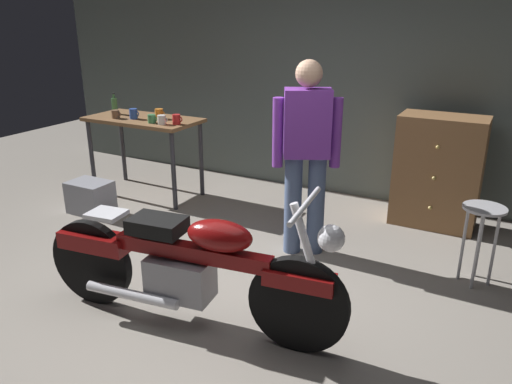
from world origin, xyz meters
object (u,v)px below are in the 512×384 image
object	(u,v)px
mug_orange_travel	(159,114)
mug_white_ceramic	(162,120)
person_standing	(306,151)
shop_stool	(482,224)
mug_blue_enamel	(134,114)
wooden_dresser	(438,172)
bottle	(115,106)
motorcycle	(188,265)
mug_red_diner	(177,119)
mug_brown_stoneware	(116,114)
mug_green_speckled	(152,119)
storage_bin	(91,197)

from	to	relation	value
mug_orange_travel	mug_white_ceramic	bearing A→B (deg)	-46.53
person_standing	mug_orange_travel	distance (m)	2.10
mug_white_ceramic	shop_stool	bearing A→B (deg)	-4.26
person_standing	mug_blue_enamel	bearing A→B (deg)	-37.92
wooden_dresser	bottle	size ratio (longest dim) A/B	4.56
motorcycle	shop_stool	xyz separation A→B (m)	(1.65, 1.51, 0.05)
mug_white_ceramic	mug_blue_enamel	distance (m)	0.47
mug_white_ceramic	mug_blue_enamel	xyz separation A→B (m)	(-0.46, 0.08, 0.01)
mug_orange_travel	mug_red_diner	world-z (taller)	mug_orange_travel
motorcycle	mug_brown_stoneware	size ratio (longest dim) A/B	18.00
mug_orange_travel	mug_red_diner	size ratio (longest dim) A/B	1.05
person_standing	mug_white_ceramic	size ratio (longest dim) A/B	13.93
mug_white_ceramic	person_standing	bearing A→B (deg)	-11.55
mug_green_speckled	bottle	bearing A→B (deg)	164.20
shop_stool	mug_white_ceramic	size ratio (longest dim) A/B	5.34
mug_blue_enamel	mug_brown_stoneware	bearing A→B (deg)	-160.90
mug_orange_travel	motorcycle	bearing A→B (deg)	-48.14
person_standing	mug_brown_stoneware	bearing A→B (deg)	-35.46
mug_brown_stoneware	mug_white_ceramic	distance (m)	0.66
motorcycle	shop_stool	world-z (taller)	motorcycle
mug_white_ceramic	mug_blue_enamel	size ratio (longest dim) A/B	0.97
wooden_dresser	mug_red_diner	distance (m)	2.71
mug_blue_enamel	mug_red_diner	world-z (taller)	mug_blue_enamel
shop_stool	mug_white_ceramic	xyz separation A→B (m)	(-3.21, 0.24, 0.45)
person_standing	wooden_dresser	distance (m)	1.54
mug_green_speckled	mug_red_diner	bearing A→B (deg)	14.93
mug_brown_stoneware	mug_red_diner	xyz separation A→B (m)	(0.79, 0.06, 0.01)
mug_brown_stoneware	motorcycle	bearing A→B (deg)	-38.55
mug_green_speckled	mug_orange_travel	world-z (taller)	mug_orange_travel
mug_red_diner	mug_green_speckled	bearing A→B (deg)	-165.07
motorcycle	shop_stool	distance (m)	2.24
storage_bin	bottle	bearing A→B (deg)	110.50
mug_brown_stoneware	mug_orange_travel	size ratio (longest dim) A/B	0.97
wooden_dresser	storage_bin	world-z (taller)	wooden_dresser
shop_stool	mug_red_diner	xyz separation A→B (m)	(-3.07, 0.32, 0.45)
shop_stool	bottle	distance (m)	4.11
wooden_dresser	mug_orange_travel	size ratio (longest dim) A/B	8.76
storage_bin	mug_brown_stoneware	world-z (taller)	mug_brown_stoneware
mug_red_diner	storage_bin	bearing A→B (deg)	-136.32
mug_green_speckled	mug_blue_enamel	bearing A→B (deg)	166.25
wooden_dresser	storage_bin	bearing A→B (deg)	-156.82
mug_white_ceramic	mug_green_speckled	size ratio (longest dim) A/B	1.02
shop_stool	mug_red_diner	size ratio (longest dim) A/B	5.35
mug_blue_enamel	wooden_dresser	bearing A→B (deg)	13.02
mug_brown_stoneware	storage_bin	bearing A→B (deg)	-80.05
shop_stool	mug_blue_enamel	size ratio (longest dim) A/B	5.18
motorcycle	storage_bin	xyz separation A→B (m)	(-2.11, 1.17, -0.28)
wooden_dresser	bottle	distance (m)	3.64
mug_white_ceramic	mug_red_diner	size ratio (longest dim) A/B	1.00
mug_brown_stoneware	mug_blue_enamel	xyz separation A→B (m)	(0.20, 0.07, 0.01)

